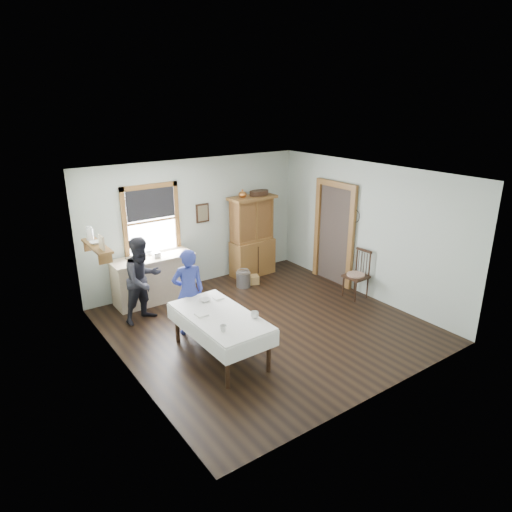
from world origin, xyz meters
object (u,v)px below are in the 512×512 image
work_counter (154,279)px  woman_blue (189,295)px  wicker_basket (251,280)px  china_hutch (252,236)px  pail (243,279)px  figure_dark (143,283)px  spindle_chair (356,274)px  dining_table (220,335)px

work_counter → woman_blue: (-0.04, -1.59, 0.24)m
wicker_basket → china_hutch: bearing=52.9°
pail → woman_blue: (-1.88, -1.15, 0.54)m
woman_blue → figure_dark: (-0.44, 0.89, 0.03)m
wicker_basket → figure_dark: size_ratio=0.21×
work_counter → figure_dark: (-0.48, -0.70, 0.27)m
spindle_chair → figure_dark: size_ratio=0.68×
china_hutch → spindle_chair: china_hutch is taller
dining_table → figure_dark: bearing=104.5°
spindle_chair → woman_blue: 3.50m
china_hutch → wicker_basket: bearing=-129.0°
work_counter → dining_table: 2.56m
spindle_chair → woman_blue: size_ratio=0.71×
china_hutch → woman_blue: size_ratio=1.29×
wicker_basket → woman_blue: 2.49m
dining_table → pail: dining_table is taller
woman_blue → figure_dark: 1.00m
dining_table → spindle_chair: (3.40, 0.34, 0.14)m
pail → dining_table: bearing=-131.1°
work_counter → pail: work_counter is taller
woman_blue → pail: bearing=-137.1°
china_hutch → wicker_basket: china_hutch is taller
work_counter → spindle_chair: (3.40, -2.21, 0.04)m
work_counter → dining_table: size_ratio=0.90×
work_counter → woman_blue: 1.61m
spindle_chair → pail: 2.38m
spindle_chair → figure_dark: 4.17m
china_hutch → dining_table: bearing=-134.9°
china_hutch → woman_blue: 2.96m
china_hutch → pail: size_ratio=5.56×
spindle_chair → pail: (-1.56, 1.77, -0.34)m
work_counter → pail: size_ratio=4.93×
china_hutch → spindle_chair: bearing=-68.3°
dining_table → wicker_basket: (2.07, 2.14, -0.27)m
china_hutch → figure_dark: size_ratio=1.24×
spindle_chair → dining_table: bearing=-177.0°
spindle_chair → figure_dark: (-3.88, 1.51, 0.23)m
work_counter → wicker_basket: size_ratio=5.23×
china_hutch → wicker_basket: (-0.35, -0.46, -0.82)m
china_hutch → pail: 1.06m
spindle_chair → woman_blue: woman_blue is taller
wicker_basket → woman_blue: size_ratio=0.22×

